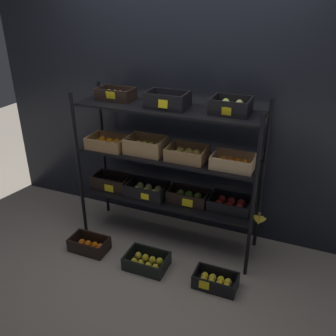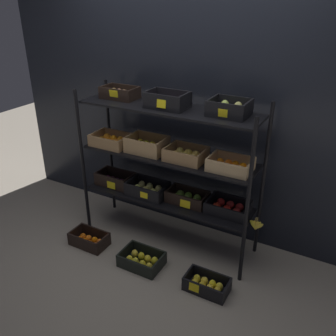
{
  "view_description": "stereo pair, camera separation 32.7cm",
  "coord_description": "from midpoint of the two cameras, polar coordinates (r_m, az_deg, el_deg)",
  "views": [
    {
      "loc": [
        1.13,
        -2.73,
        2.18
      ],
      "look_at": [
        0.0,
        0.0,
        0.77
      ],
      "focal_mm": 39.02,
      "sensor_mm": 36.0,
      "label": 1
    },
    {
      "loc": [
        1.42,
        -2.59,
        2.18
      ],
      "look_at": [
        0.0,
        0.0,
        0.77
      ],
      "focal_mm": 39.02,
      "sensor_mm": 36.0,
      "label": 2
    }
  ],
  "objects": [
    {
      "name": "crate_ground_lemon",
      "position": [
        3.32,
        -6.26,
        -14.5
      ],
      "size": [
        0.37,
        0.26,
        0.12
      ],
      "color": "black",
      "rests_on": "ground_plane"
    },
    {
      "name": "crate_ground_center_lemon",
      "position": [
        3.13,
        4.35,
        -17.39
      ],
      "size": [
        0.36,
        0.21,
        0.12
      ],
      "color": "black",
      "rests_on": "ground_plane"
    },
    {
      "name": "ground_plane",
      "position": [
        3.67,
        -2.6,
        -10.93
      ],
      "size": [
        10.0,
        10.0,
        0.0
      ],
      "primitive_type": "plane",
      "color": "gray"
    },
    {
      "name": "display_rack",
      "position": [
        3.22,
        -2.86,
        1.57
      ],
      "size": [
        1.74,
        0.47,
        1.46
      ],
      "color": "black",
      "rests_on": "ground_plane"
    },
    {
      "name": "crate_ground_tangerine",
      "position": [
        3.6,
        -14.8,
        -11.72
      ],
      "size": [
        0.36,
        0.21,
        0.13
      ],
      "color": "black",
      "rests_on": "ground_plane"
    },
    {
      "name": "storefront_wall",
      "position": [
        3.44,
        -0.07,
        11.33
      ],
      "size": [
        4.02,
        0.12,
        2.67
      ],
      "primitive_type": "cube",
      "color": "black",
      "rests_on": "ground_plane"
    }
  ]
}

